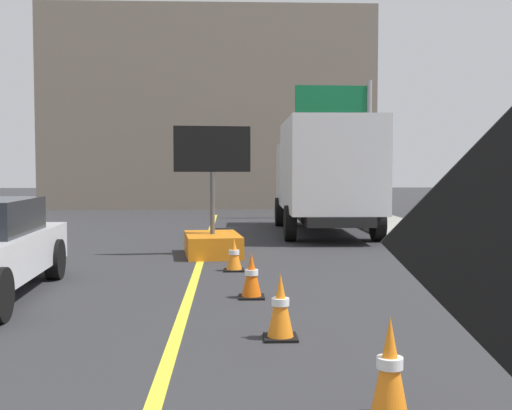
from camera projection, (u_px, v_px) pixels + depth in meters
The scene contains 9 objects.
lane_center_stripe at pixel (177, 333), 7.01m from camera, with size 0.14×36.00×0.01m, color yellow.
arrow_board_trailer at pixel (212, 232), 13.31m from camera, with size 1.60×1.92×2.70m.
box_truck at pixel (325, 172), 17.71m from camera, with size 2.58×6.65×3.10m.
highway_guide_sign at pixel (348, 124), 22.90m from camera, with size 2.79×0.23×5.00m.
far_building_block at pixel (210, 113), 31.34m from camera, with size 15.17×6.42×9.15m, color gray.
traffic_cone_near_sign at pixel (390, 371), 4.52m from camera, with size 0.36×0.36×0.77m.
traffic_cone_mid_lane at pixel (280, 307), 6.77m from camera, with size 0.36×0.36×0.70m.
traffic_cone_far_lane at pixel (252, 276), 8.92m from camera, with size 0.36×0.36×0.64m.
traffic_cone_curbside at pixel (234, 255), 11.28m from camera, with size 0.36×0.36×0.58m.
Camera 1 is at (0.59, -0.95, 1.82)m, focal length 44.63 mm.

